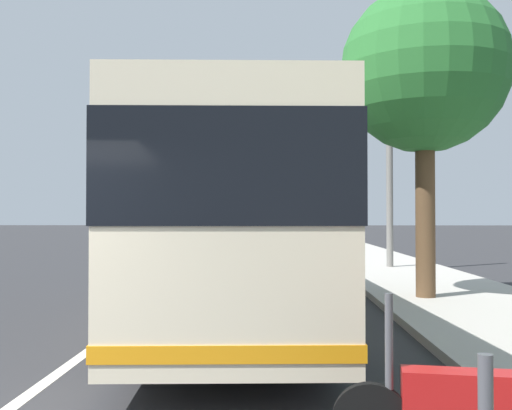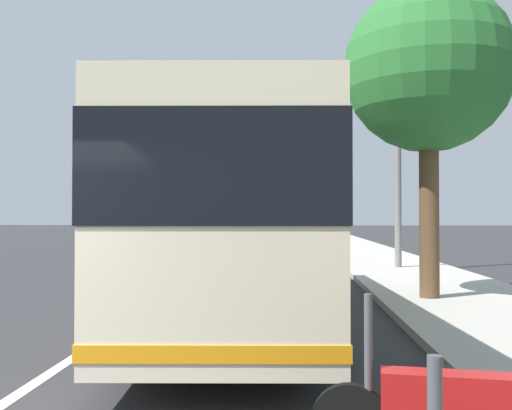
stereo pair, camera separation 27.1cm
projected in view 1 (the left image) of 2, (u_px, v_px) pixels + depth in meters
name	position (u px, v px, depth m)	size (l,w,h in m)	color
sidewalk_curb	(443.00, 292.00, 13.36)	(110.00, 3.60, 0.14)	#B2ADA3
lane_divider_line	(167.00, 294.00, 13.55)	(110.00, 0.16, 0.01)	silver
coach_bus	(236.00, 215.00, 10.20)	(10.33, 2.95, 3.18)	beige
motorcycle_angled	(495.00, 406.00, 4.15)	(0.44, 2.32, 1.24)	black
car_ahead_same_lane	(212.00, 234.00, 37.61)	(4.38, 1.97, 1.38)	black
car_oncoming	(213.00, 231.00, 42.37)	(4.28, 2.05, 1.48)	navy
roadside_tree_mid_block	(425.00, 71.00, 12.13)	(3.46, 3.46, 6.58)	brown
utility_pole	(390.00, 160.00, 19.30)	(0.22, 0.22, 7.33)	slate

